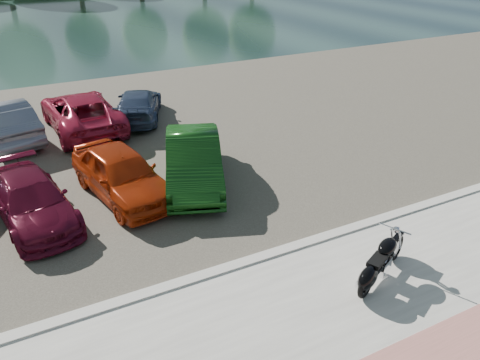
% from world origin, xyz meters
% --- Properties ---
extents(ground, '(200.00, 200.00, 0.00)m').
position_xyz_m(ground, '(0.00, 0.00, 0.00)').
color(ground, '#595447').
rests_on(ground, ground).
extents(promenade, '(60.00, 6.00, 0.10)m').
position_xyz_m(promenade, '(0.00, -1.00, 0.05)').
color(promenade, '#A3A099').
rests_on(promenade, ground).
extents(kerb, '(60.00, 0.30, 0.14)m').
position_xyz_m(kerb, '(0.00, 2.00, 0.07)').
color(kerb, '#A3A099').
rests_on(kerb, ground).
extents(parking_lot, '(60.00, 18.00, 0.04)m').
position_xyz_m(parking_lot, '(0.00, 11.00, 0.02)').
color(parking_lot, '#3F3B33').
rests_on(parking_lot, ground).
extents(river, '(120.00, 40.00, 0.00)m').
position_xyz_m(river, '(0.00, 40.00, 0.00)').
color(river, '#182C2C').
rests_on(river, ground).
extents(motorcycle, '(2.19, 1.19, 1.05)m').
position_xyz_m(motorcycle, '(0.63, 0.07, 0.56)').
color(motorcycle, black).
rests_on(motorcycle, promenade).
extents(car_3, '(2.38, 4.43, 1.22)m').
position_xyz_m(car_3, '(-5.89, 6.34, 0.65)').
color(car_3, '#510B20').
rests_on(car_3, parking_lot).
extents(car_4, '(2.55, 4.57, 1.47)m').
position_xyz_m(car_4, '(-3.37, 6.60, 0.78)').
color(car_4, '#A72A0B').
rests_on(car_4, parking_lot).
extents(car_5, '(3.13, 4.95, 1.54)m').
position_xyz_m(car_5, '(-1.16, 6.42, 0.81)').
color(car_5, '#114011').
rests_on(car_5, parking_lot).
extents(car_9, '(2.45, 4.83, 1.52)m').
position_xyz_m(car_9, '(-6.16, 12.83, 0.80)').
color(car_9, slate).
rests_on(car_9, parking_lot).
extents(car_10, '(2.77, 5.47, 1.48)m').
position_xyz_m(car_10, '(-3.42, 12.67, 0.78)').
color(car_10, '#A31B38').
rests_on(car_10, parking_lot).
extents(car_11, '(3.16, 4.59, 1.23)m').
position_xyz_m(car_11, '(-1.08, 12.86, 0.66)').
color(car_11, navy).
rests_on(car_11, parking_lot).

